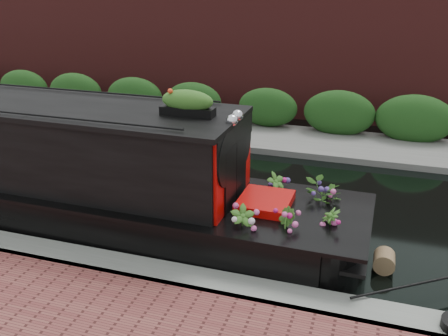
% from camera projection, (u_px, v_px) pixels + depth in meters
% --- Properties ---
extents(ground, '(80.00, 80.00, 0.00)m').
position_uv_depth(ground, '(211.00, 198.00, 10.90)').
color(ground, black).
rests_on(ground, ground).
extents(near_bank_coping, '(40.00, 0.60, 0.50)m').
position_uv_depth(near_bank_coping, '(143.00, 281.00, 7.98)').
color(near_bank_coping, gray).
rests_on(near_bank_coping, ground).
extents(far_bank_path, '(40.00, 2.40, 0.34)m').
position_uv_depth(far_bank_path, '(258.00, 140.00, 14.61)').
color(far_bank_path, slate).
rests_on(far_bank_path, ground).
extents(far_hedge, '(40.00, 1.10, 2.80)m').
position_uv_depth(far_hedge, '(265.00, 131.00, 15.41)').
color(far_hedge, '#1C4316').
rests_on(far_hedge, ground).
extents(far_brick_wall, '(40.00, 1.00, 8.00)m').
position_uv_depth(far_brick_wall, '(280.00, 114.00, 17.26)').
color(far_brick_wall, '#551D1C').
rests_on(far_brick_wall, ground).
extents(narrowboat, '(12.97, 2.43, 3.03)m').
position_uv_depth(narrowboat, '(22.00, 171.00, 9.95)').
color(narrowboat, black).
rests_on(narrowboat, ground).
extents(rope_fender, '(0.35, 0.38, 0.35)m').
position_uv_depth(rope_fender, '(384.00, 261.00, 8.21)').
color(rope_fender, olive).
rests_on(rope_fender, ground).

